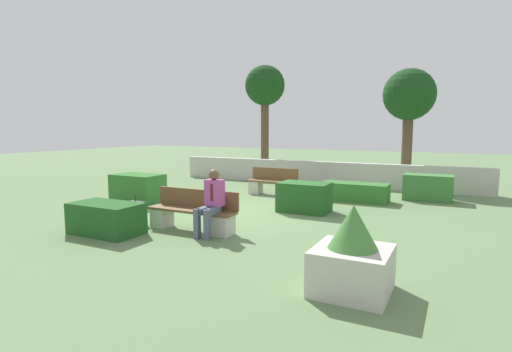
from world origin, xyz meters
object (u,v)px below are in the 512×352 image
object	(u,v)px
tree_leftmost	(265,89)
suitcase	(136,213)
bench_front	(192,215)
planter_corner_left	(352,257)
bench_left_side	(272,185)
tree_center_left	(409,97)
person_seated_man	(211,199)

from	to	relation	value
tree_leftmost	suitcase	bearing A→B (deg)	-83.00
suitcase	tree_leftmost	distance (m)	9.85
bench_front	planter_corner_left	world-z (taller)	planter_corner_left
bench_left_side	suitcase	world-z (taller)	bench_left_side
planter_corner_left	tree_center_left	xyz separation A→B (m)	(-0.61, 10.98, 2.86)
planter_corner_left	tree_center_left	distance (m)	11.37
planter_corner_left	bench_front	bearing A→B (deg)	156.34
bench_left_side	suitcase	xyz separation A→B (m)	(-1.08, -5.16, -0.07)
bench_left_side	person_seated_man	xyz separation A→B (m)	(1.01, -5.16, 0.43)
bench_front	tree_leftmost	world-z (taller)	tree_leftmost
planter_corner_left	bench_left_side	bearing A→B (deg)	122.56
person_seated_man	suitcase	world-z (taller)	person_seated_man
person_seated_man	tree_leftmost	distance (m)	10.13
bench_front	person_seated_man	xyz separation A→B (m)	(0.59, -0.14, 0.41)
suitcase	bench_front	bearing A→B (deg)	5.37
planter_corner_left	tree_leftmost	size ratio (longest dim) A/B	0.24
person_seated_man	bench_left_side	bearing A→B (deg)	101.02
person_seated_man	tree_leftmost	size ratio (longest dim) A/B	0.28
suitcase	tree_center_left	bearing A→B (deg)	63.26
planter_corner_left	tree_center_left	world-z (taller)	tree_center_left
planter_corner_left	suitcase	size ratio (longest dim) A/B	1.65
person_seated_man	tree_center_left	distance (m)	10.14
planter_corner_left	tree_center_left	bearing A→B (deg)	93.19
person_seated_man	planter_corner_left	world-z (taller)	person_seated_man
person_seated_man	suitcase	xyz separation A→B (m)	(-2.08, 0.00, -0.50)
bench_left_side	person_seated_man	distance (m)	5.27
bench_front	suitcase	distance (m)	1.50
bench_left_side	tree_leftmost	size ratio (longest dim) A/B	0.34
tree_leftmost	tree_center_left	distance (m)	5.90
suitcase	tree_center_left	distance (m)	11.00
bench_front	person_seated_man	bearing A→B (deg)	-13.61
bench_left_side	tree_center_left	bearing A→B (deg)	51.61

